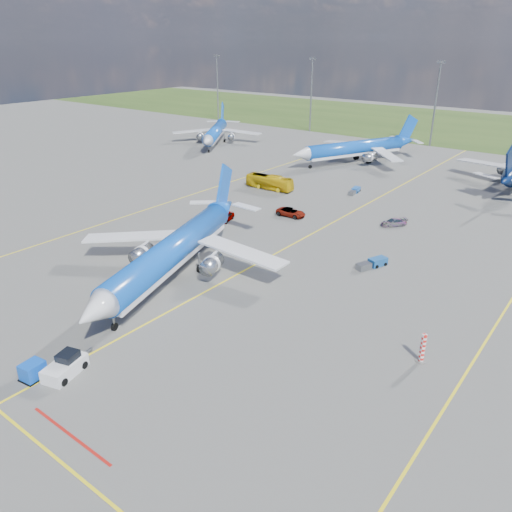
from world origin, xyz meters
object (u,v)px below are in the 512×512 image
Objects in this scene: warning_post at (423,348)px; service_car_a at (226,217)px; bg_jet_nw at (216,144)px; uld_container at (33,371)px; service_car_b at (291,212)px; bg_jet_nnw at (354,163)px; main_airliner at (174,277)px; pushback_tug at (66,366)px; apron_bus at (270,182)px; service_car_c at (394,222)px; baggage_tug_c at (355,191)px; baggage_tug_w at (373,263)px.

service_car_a is at bearing 155.22° from warning_post.
warning_post is 109.70m from bg_jet_nw.
uld_container reaches higher than service_car_b.
bg_jet_nnw is 72.90m from main_airliner.
uld_container is at bearing -144.79° from pushback_tug.
service_car_c is at bearing -102.29° from apron_bus.
baggage_tug_c is (-13.80, 13.00, -0.17)m from service_car_c.
apron_bus is at bearing -160.52° from baggage_tug_c.
main_airliner is 26.45m from baggage_tug_w.
main_airliner is 9.60× the size of service_car_c.
service_car_a is 27.69m from baggage_tug_w.
pushback_tug is 1.35× the size of baggage_tug_c.
warning_post reaches higher than service_car_c.
bg_jet_nw is 89.10m from baggage_tug_w.
warning_post is at bearing 24.70° from pushback_tug.
main_airliner reaches higher than service_car_c.
baggage_tug_c is (0.80, 48.33, 0.44)m from main_airliner.
service_car_a is 27.76m from service_car_c.
main_airliner is 29.02m from service_car_b.
warning_post is 1.53× the size of uld_container.
service_car_b is at bearing 33.50° from service_car_a.
service_car_c is at bearing -59.16° from bg_jet_nw.
baggage_tug_w is (33.18, -21.86, -0.93)m from apron_bus.
baggage_tug_c is (9.53, 28.04, -0.28)m from service_car_a.
bg_jet_nnw reaches higher than uld_container.
main_airliner reaches higher than bg_jet_nnw.
apron_bus is 20.84m from service_car_a.
apron_bus is at bearing 168.01° from baggage_tug_w.
service_car_a is at bearing -162.31° from baggage_tug_w.
uld_container is (5.06, -22.33, 0.78)m from main_airliner.
bg_jet_nw is at bearing 109.62° from main_airliner.
baggage_tug_c is at bearing 79.01° from pushback_tug.
apron_bus is at bearing 89.15° from service_car_a.
bg_jet_nnw is 3.78× the size of apron_bus.
apron_bus reaches higher than service_car_c.
apron_bus is at bearing 45.59° from service_car_b.
warning_post is 0.07× the size of main_airliner.
service_car_b is 1.22× the size of service_car_c.
service_car_b is 22.84m from baggage_tug_w.
baggage_tug_w is (12.07, 38.63, -0.29)m from pushback_tug.
pushback_tug is (18.41, -92.11, 0.78)m from bg_jet_nnw.
bg_jet_nnw is 31.76m from apron_bus.
service_car_b is 1.06× the size of baggage_tug_w.
uld_container is 70.79m from baggage_tug_c.
service_car_c is at bearing 66.00° from pushback_tug.
main_airliner reaches higher than warning_post.
uld_container is 0.38× the size of service_car_b.
pushback_tug reaches higher than service_car_b.
baggage_tug_c is (-31.16, 46.82, -1.06)m from warning_post.
warning_post is 44.82m from service_car_a.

